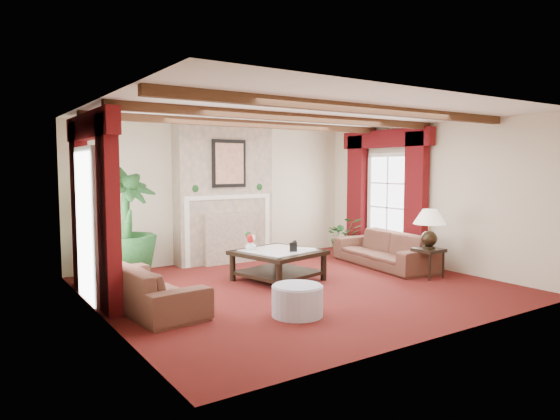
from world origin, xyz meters
TOP-DOWN VIEW (x-y plane):
  - floor at (0.00, 0.00)m, footprint 6.00×6.00m
  - ceiling at (0.00, 0.00)m, footprint 6.00×6.00m
  - back_wall at (0.00, 2.75)m, footprint 6.00×0.02m
  - left_wall at (-3.00, 0.00)m, footprint 0.02×5.50m
  - right_wall at (3.00, 0.00)m, footprint 0.02×5.50m
  - ceiling_beams at (0.00, 0.00)m, footprint 6.00×3.00m
  - fireplace at (0.00, 2.55)m, footprint 2.00×0.52m
  - french_door_left at (-2.97, 1.00)m, footprint 0.10×1.10m
  - french_door_right at (2.97, 1.00)m, footprint 0.10×1.10m
  - curtains_left at (-2.86, 1.00)m, footprint 0.20×2.40m
  - curtains_right at (2.86, 1.00)m, footprint 0.20×2.40m
  - sofa_left at (-2.38, 0.16)m, footprint 2.18×0.99m
  - sofa_right at (2.30, 0.43)m, footprint 2.36×1.17m
  - potted_palm at (-2.16, 1.93)m, footprint 2.45×2.67m
  - small_plant at (2.39, 1.70)m, footprint 1.39×1.41m
  - coffee_table at (-0.03, 0.56)m, footprint 1.47×1.47m
  - side_table at (2.22, -0.69)m, footprint 0.46×0.46m
  - ottoman at (-0.91, -1.22)m, footprint 0.66×0.66m
  - table_lamp at (2.22, -0.69)m, footprint 0.54×0.54m
  - flower_vase at (-0.40, 0.82)m, footprint 0.31×0.31m
  - book at (0.29, 0.30)m, footprint 0.25×0.24m
  - photo_frame_a at (0.07, 0.27)m, footprint 0.13×0.05m
  - photo_frame_b at (0.36, 0.64)m, footprint 0.10×0.06m

SIDE VIEW (x-z plane):
  - floor at x=0.00m, z-range 0.00..0.00m
  - ottoman at x=-0.91m, z-range 0.00..0.38m
  - coffee_table at x=-0.03m, z-range 0.00..0.50m
  - side_table at x=2.22m, z-range 0.00..0.51m
  - small_plant at x=2.39m, z-range 0.00..0.65m
  - sofa_left at x=-2.38m, z-range 0.00..0.81m
  - sofa_right at x=2.30m, z-range 0.00..0.86m
  - potted_palm at x=-2.16m, z-range 0.00..1.06m
  - photo_frame_b at x=0.36m, z-range 0.50..0.63m
  - photo_frame_a at x=0.07m, z-range 0.50..0.67m
  - flower_vase at x=-0.40m, z-range 0.50..0.68m
  - book at x=0.29m, z-range 0.50..0.82m
  - table_lamp at x=2.22m, z-range 0.51..1.20m
  - back_wall at x=0.00m, z-range 0.00..2.70m
  - left_wall at x=-3.00m, z-range 0.00..2.70m
  - right_wall at x=3.00m, z-range 0.00..2.70m
  - french_door_left at x=-2.97m, z-range 1.05..3.21m
  - french_door_right at x=2.97m, z-range 1.05..3.21m
  - curtains_left at x=-2.86m, z-range 1.28..3.83m
  - curtains_right at x=2.86m, z-range 1.28..3.83m
  - ceiling_beams at x=0.00m, z-range 2.58..2.70m
  - ceiling at x=0.00m, z-range 2.70..2.70m
  - fireplace at x=0.00m, z-range 1.35..4.05m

